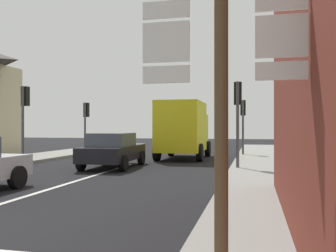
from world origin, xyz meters
name	(u,v)px	position (x,y,z in m)	size (l,w,h in m)	color
ground_plane	(116,169)	(0.00, 10.00, 0.00)	(80.00, 80.00, 0.00)	black
sidewalk_right	(271,178)	(6.04, 8.00, 0.07)	(2.89, 44.00, 0.14)	gray
lane_centre_stripe	(69,183)	(0.00, 6.00, 0.01)	(0.16, 12.00, 0.01)	silver
sedan_far	(113,150)	(-0.34, 10.54, 0.76)	(2.09, 4.26, 1.47)	black
delivery_truck	(183,128)	(1.78, 15.55, 1.65)	(2.49, 5.00, 3.05)	yellow
route_sign_post	(221,109)	(5.20, -0.72, 1.91)	(1.66, 0.14, 3.20)	brown
traffic_light_far_left	(86,116)	(-4.89, 17.59, 2.42)	(0.30, 0.49, 3.26)	#47474C
traffic_light_near_left	(25,107)	(-4.89, 11.04, 2.67)	(0.30, 0.49, 3.61)	#47474C
traffic_light_far_right	(243,115)	(4.89, 17.88, 2.44)	(0.30, 0.49, 3.30)	#47474C
traffic_light_near_right	(238,105)	(4.89, 10.61, 2.60)	(0.30, 0.49, 3.51)	#47474C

